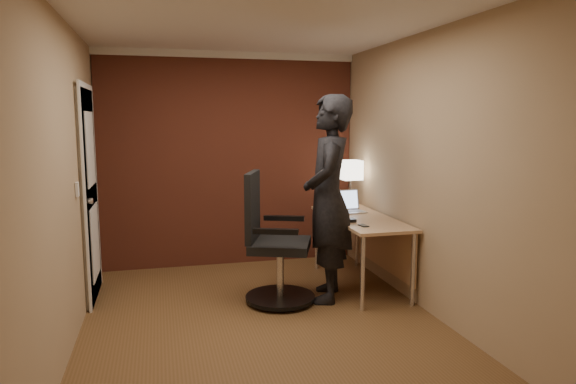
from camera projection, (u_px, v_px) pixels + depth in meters
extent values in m
plane|color=brown|center=(264.00, 325.00, 4.35)|extent=(4.00, 4.00, 0.00)
plane|color=white|center=(262.00, 19.00, 4.00)|extent=(4.00, 4.00, 0.00)
plane|color=tan|center=(230.00, 160.00, 6.10)|extent=(3.00, 0.00, 3.00)
plane|color=tan|center=(353.00, 229.00, 2.26)|extent=(3.00, 0.00, 3.00)
plane|color=tan|center=(65.00, 184.00, 3.81)|extent=(0.00, 4.00, 4.00)
plane|color=tan|center=(429.00, 174.00, 4.54)|extent=(0.00, 4.00, 4.00)
cube|color=brown|center=(230.00, 160.00, 6.07)|extent=(2.98, 0.06, 2.50)
cube|color=silver|center=(228.00, 55.00, 5.89)|extent=(3.00, 0.08, 0.08)
cube|color=silver|center=(61.00, 16.00, 3.65)|extent=(0.08, 4.00, 0.08)
cube|color=silver|center=(430.00, 32.00, 4.36)|extent=(0.08, 4.00, 0.08)
cube|color=silver|center=(89.00, 196.00, 4.91)|extent=(0.05, 0.82, 2.02)
cube|color=silver|center=(91.00, 196.00, 4.91)|extent=(0.02, 0.92, 2.12)
cylinder|color=silver|center=(90.00, 201.00, 4.60)|extent=(0.05, 0.05, 0.05)
cube|color=silver|center=(77.00, 189.00, 4.26)|extent=(0.02, 0.08, 0.12)
cube|color=tan|center=(360.00, 218.00, 5.29)|extent=(0.60, 1.50, 0.03)
cube|color=tan|center=(384.00, 243.00, 5.40)|extent=(0.02, 1.38, 0.54)
cylinder|color=silver|center=(363.00, 273.00, 4.62)|extent=(0.04, 0.04, 0.70)
cylinder|color=silver|center=(317.00, 239.00, 5.95)|extent=(0.04, 0.04, 0.70)
cylinder|color=silver|center=(413.00, 269.00, 4.74)|extent=(0.04, 0.04, 0.70)
cylinder|color=silver|center=(357.00, 237.00, 6.07)|extent=(0.04, 0.04, 0.70)
cube|color=silver|center=(350.00, 206.00, 5.91)|extent=(0.11, 0.11, 0.01)
cylinder|color=silver|center=(351.00, 192.00, 5.88)|extent=(0.01, 0.01, 0.30)
cube|color=white|center=(351.00, 170.00, 5.85)|extent=(0.22, 0.22, 0.22)
cube|color=silver|center=(349.00, 212.00, 5.53)|extent=(0.35, 0.26, 0.01)
cube|color=silver|center=(345.00, 200.00, 5.62)|extent=(0.33, 0.08, 0.22)
cube|color=#B2CCF2|center=(345.00, 200.00, 5.61)|extent=(0.30, 0.07, 0.19)
cube|color=gray|center=(349.00, 211.00, 5.52)|extent=(0.29, 0.15, 0.00)
cube|color=black|center=(352.00, 220.00, 5.03)|extent=(0.06, 0.10, 0.03)
cube|color=black|center=(363.00, 226.00, 4.83)|extent=(0.08, 0.12, 0.01)
cylinder|color=black|center=(280.00, 297.00, 4.89)|extent=(0.66, 0.66, 0.04)
cylinder|color=silver|center=(280.00, 272.00, 4.85)|extent=(0.07, 0.07, 0.50)
cube|color=black|center=(280.00, 245.00, 4.81)|extent=(0.70, 0.70, 0.08)
cube|color=black|center=(253.00, 206.00, 4.79)|extent=(0.23, 0.48, 0.65)
cube|color=black|center=(284.00, 218.00, 5.09)|extent=(0.40, 0.20, 0.05)
cube|color=black|center=(276.00, 231.00, 4.48)|extent=(0.40, 0.20, 0.05)
imported|color=black|center=(328.00, 199.00, 4.87)|extent=(0.69, 0.83, 1.96)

